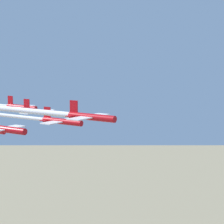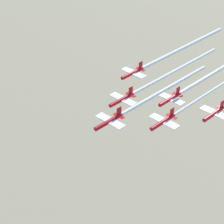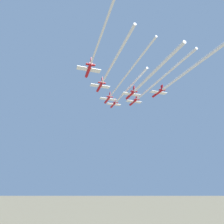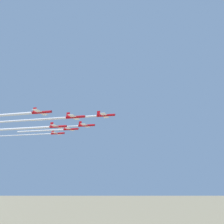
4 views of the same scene
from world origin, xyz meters
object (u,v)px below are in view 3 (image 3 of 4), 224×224
Objects in this scene: jet_2 at (134,102)px; jet_4 at (131,94)px; jet_1 at (108,99)px; jet_5 at (158,93)px; jet_3 at (100,86)px; jet_0 at (114,104)px; jet_6 at (89,70)px.

jet_2 is 17.35m from jet_4.
jet_4 is at bearing -59.53° from jet_1.
jet_2 is 1.00× the size of jet_4.
jet_5 is at bearing -0.00° from jet_4.
jet_5 reaches higher than jet_3.
jet_4 is at bearing -120.47° from jet_2.
jet_0 is 17.36m from jet_2.
jet_0 is 34.36m from jet_5.
jet_5 is (-9.82, -14.37, 3.56)m from jet_4.
jet_0 is at bearing 120.47° from jet_2.
jet_2 is 1.00× the size of jet_6.
jet_0 is 34.46m from jet_3.
jet_2 is at bearing -59.53° from jet_0.
jet_3 is (2.51, 29.90, -0.40)m from jet_2.
jet_1 is at bearing 59.53° from jet_6.
jet_1 is at bearing 59.53° from jet_3.
jet_3 is 1.00× the size of jet_6.
jet_3 is 1.00× the size of jet_4.
jet_0 is 30.03m from jet_4.
jet_5 is at bearing 18.78° from jet_6.
jet_6 is at bearing -120.47° from jet_3.
jet_2 is at bearing 29.54° from jet_3.
jet_2 is (-17.12, 1.16, -2.59)m from jet_0.
jet_4 is at bearing 180.00° from jet_5.
jet_2 is at bearing 59.53° from jet_4.
jet_0 reaches higher than jet_2.
jet_0 reaches higher than jet_4.
jet_6 is (-7.31, 15.53, -0.72)m from jet_3.
jet_3 is (-14.61, 31.06, -2.98)m from jet_0.
jet_4 is at bearing 29.54° from jet_6.
jet_5 is at bearing 0.00° from jet_3.
jet_5 is (-17.12, 1.16, 1.02)m from jet_2.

